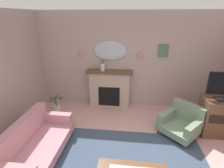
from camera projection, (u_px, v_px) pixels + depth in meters
name	position (u px, v px, depth m)	size (l,w,h in m)	color
wall_back	(130.00, 61.00, 5.10)	(6.39, 0.10, 2.82)	#B29993
fireplace	(110.00, 89.00, 5.27)	(1.36, 0.36, 1.16)	tan
mantel_vase_left	(102.00, 65.00, 4.98)	(0.13, 0.13, 0.38)	silver
wall_mirror	(110.00, 51.00, 4.98)	(0.96, 0.06, 0.56)	#B2BCC6
wall_sconce_left	(81.00, 52.00, 5.04)	(0.14, 0.14, 0.14)	#D17066
wall_sconce_right	(140.00, 54.00, 4.86)	(0.14, 0.14, 0.14)	#D17066
framed_picture	(163.00, 51.00, 4.81)	(0.28, 0.03, 0.36)	#4C6B56
floral_couch	(35.00, 142.00, 3.42)	(0.89, 1.73, 0.76)	#B77A84
armchair_beside_couch	(182.00, 122.00, 4.11)	(1.14, 1.15, 0.71)	gray
tv_cabinet	(219.00, 117.00, 4.05)	(0.80, 0.57, 0.90)	brown
potted_plant_small_fern	(56.00, 103.00, 5.04)	(0.33, 0.32, 0.60)	silver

